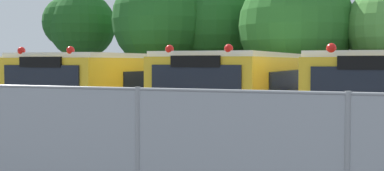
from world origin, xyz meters
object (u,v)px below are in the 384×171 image
at_px(school_bus_1, 150,91).
at_px(school_bus_2, 257,93).
at_px(tree_2, 221,24).
at_px(tree_3, 296,25).
at_px(school_bus_0, 60,90).
at_px(tree_0, 78,25).
at_px(tree_1, 160,21).
at_px(school_bus_3, 378,96).

relative_size(school_bus_1, school_bus_2, 1.06).
bearing_deg(tree_2, school_bus_2, -66.38).
height_order(tree_2, tree_3, tree_2).
xyz_separation_m(school_bus_2, tree_2, (-4.49, 10.26, 2.81)).
bearing_deg(school_bus_0, school_bus_2, 179.11).
height_order(tree_0, tree_1, tree_1).
xyz_separation_m(school_bus_0, school_bus_1, (3.43, 0.02, 0.04)).
bearing_deg(tree_0, tree_1, -5.12).
height_order(school_bus_1, tree_3, tree_3).
xyz_separation_m(school_bus_0, school_bus_2, (6.91, 0.02, 0.04)).
relative_size(school_bus_3, tree_2, 1.66).
distance_m(school_bus_3, tree_0, 18.58).
height_order(tree_0, tree_2, tree_2).
bearing_deg(tree_0, school_bus_1, -46.27).
relative_size(school_bus_3, tree_0, 1.84).
distance_m(tree_0, tree_3, 12.24).
distance_m(school_bus_1, tree_0, 13.30).
xyz_separation_m(school_bus_3, tree_0, (-15.81, 9.31, 2.94)).
height_order(tree_1, tree_2, tree_1).
bearing_deg(tree_1, tree_3, -7.45).
height_order(school_bus_1, tree_0, tree_0).
bearing_deg(school_bus_3, school_bus_2, 0.93).
distance_m(tree_1, tree_3, 7.05).
height_order(tree_1, tree_3, tree_1).
distance_m(school_bus_0, tree_3, 10.71).
bearing_deg(school_bus_3, tree_1, -39.95).
bearing_deg(tree_2, school_bus_0, -103.29).
distance_m(school_bus_3, tree_1, 14.15).
relative_size(school_bus_3, tree_3, 1.77).
bearing_deg(tree_0, school_bus_2, -36.98).
distance_m(school_bus_0, school_bus_3, 10.27).
relative_size(tree_1, tree_3, 1.09).
bearing_deg(school_bus_1, school_bus_2, -178.96).
bearing_deg(school_bus_0, school_bus_3, 179.42).
xyz_separation_m(tree_0, tree_2, (7.97, 0.88, -0.13)).
xyz_separation_m(school_bus_1, tree_2, (-1.00, 10.26, 2.81)).
xyz_separation_m(tree_0, tree_1, (5.18, -0.46, 0.03)).
bearing_deg(school_bus_2, school_bus_3, -178.79).
height_order(school_bus_0, tree_2, tree_2).
bearing_deg(school_bus_2, tree_0, -36.89).
height_order(school_bus_0, tree_1, tree_1).
relative_size(school_bus_1, tree_3, 1.71).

